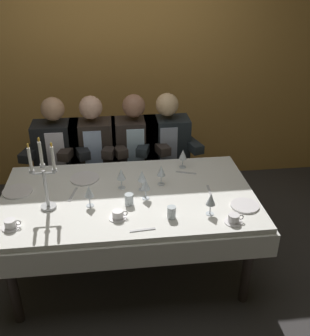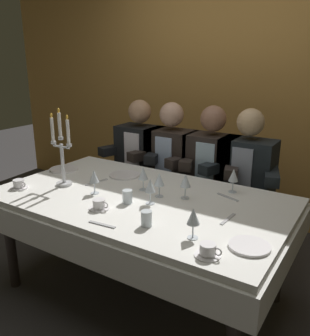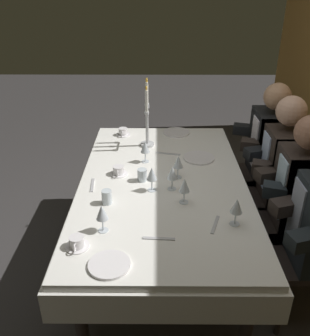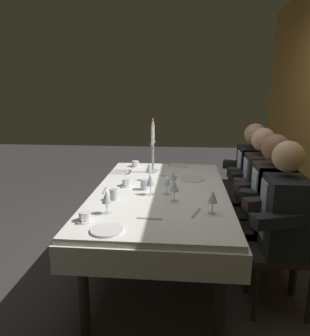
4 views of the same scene
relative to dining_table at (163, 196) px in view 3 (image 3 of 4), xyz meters
name	(u,v)px [view 3 (image 3 of 4)]	position (x,y,z in m)	size (l,w,h in m)	color
ground_plane	(162,265)	(0.00, 0.00, -0.62)	(12.00, 12.00, 0.00)	#363333
dining_table	(163,196)	(0.00, 0.00, 0.00)	(1.94, 1.14, 0.74)	white
candelabra	(147,120)	(-0.57, -0.12, 0.34)	(0.19, 0.11, 0.55)	silver
dinner_plate_0	(199,158)	(-0.33, 0.27, 0.13)	(0.23, 0.23, 0.01)	white
dinner_plate_1	(177,132)	(-0.84, 0.13, 0.13)	(0.22, 0.22, 0.01)	white
dinner_plate_2	(109,265)	(0.82, -0.26, 0.13)	(0.20, 0.20, 0.01)	white
wine_glass_0	(152,175)	(0.13, -0.07, 0.23)	(0.07, 0.07, 0.16)	silver
wine_glass_1	(145,147)	(-0.28, -0.13, 0.24)	(0.07, 0.07, 0.16)	silver
wine_glass_2	(172,173)	(0.11, 0.06, 0.23)	(0.07, 0.07, 0.16)	silver
wine_glass_3	(102,213)	(0.55, -0.33, 0.23)	(0.07, 0.07, 0.16)	silver
wine_glass_4	(178,162)	(-0.04, 0.10, 0.23)	(0.07, 0.07, 0.16)	silver
wine_glass_5	(237,207)	(0.49, 0.39, 0.23)	(0.07, 0.07, 0.16)	silver
wine_glass_6	(184,186)	(0.27, 0.12, 0.23)	(0.07, 0.07, 0.16)	silver
water_tumbler_0	(142,175)	(0.00, -0.14, 0.16)	(0.06, 0.06, 0.08)	silver
water_tumbler_1	(107,197)	(0.28, -0.34, 0.16)	(0.06, 0.06, 0.09)	silver
coffee_cup_0	(119,171)	(-0.09, -0.30, 0.15)	(0.13, 0.12, 0.06)	white
coffee_cup_1	(123,132)	(-0.79, -0.33, 0.15)	(0.13, 0.12, 0.06)	white
coffee_cup_2	(77,243)	(0.69, -0.44, 0.15)	(0.13, 0.12, 0.06)	white
fork_0	(159,239)	(0.62, -0.03, 0.12)	(0.17, 0.02, 0.01)	#B7B7BC
spoon_1	(215,225)	(0.50, 0.28, 0.12)	(0.17, 0.02, 0.01)	#B7B7BC
knife_2	(168,154)	(-0.41, 0.05, 0.12)	(0.19, 0.02, 0.01)	#B7B7BC
spoon_3	(92,185)	(0.07, -0.46, 0.12)	(0.17, 0.02, 0.01)	#B7B7BC
seated_diner_0	(271,144)	(-0.61, 0.89, 0.11)	(0.63, 0.48, 1.24)	#29221F
seated_diner_1	(283,163)	(-0.27, 0.89, 0.11)	(0.63, 0.48, 1.24)	#29221F
seated_diner_2	(301,190)	(0.11, 0.89, 0.11)	(0.63, 0.48, 1.24)	#29221F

